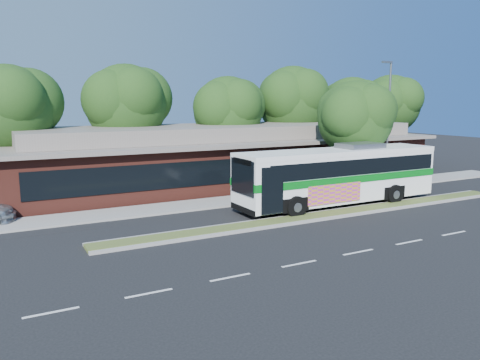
{
  "coord_description": "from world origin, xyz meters",
  "views": [
    {
      "loc": [
        -16.22,
        -19.19,
        6.21
      ],
      "look_at": [
        -4.35,
        2.92,
        2.0
      ],
      "focal_mm": 35.0,
      "sensor_mm": 36.0,
      "label": 1
    }
  ],
  "objects": [
    {
      "name": "ground",
      "position": [
        0.0,
        0.0,
        0.0
      ],
      "size": [
        120.0,
        120.0,
        0.0
      ],
      "primitive_type": "plane",
      "color": "black",
      "rests_on": "ground"
    },
    {
      "name": "lamp_post",
      "position": [
        9.56,
        6.0,
        4.9
      ],
      "size": [
        0.93,
        0.18,
        9.07
      ],
      "color": "slate",
      "rests_on": "ground"
    },
    {
      "name": "tree_bg_f",
      "position": [
        20.43,
        16.14,
        6.06
      ],
      "size": [
        6.69,
        6.0,
        8.92
      ],
      "color": "black",
      "rests_on": "ground"
    },
    {
      "name": "median_strip",
      "position": [
        0.0,
        0.6,
        0.07
      ],
      "size": [
        26.0,
        1.1,
        0.15
      ],
      "primitive_type": "cube",
      "color": "#4A5725",
      "rests_on": "ground"
    },
    {
      "name": "tree_bg_c",
      "position": [
        1.4,
        15.13,
        5.59
      ],
      "size": [
        6.24,
        5.6,
        8.26
      ],
      "color": "black",
      "rests_on": "ground"
    },
    {
      "name": "transit_bus",
      "position": [
        2.2,
        2.49,
        2.07
      ],
      "size": [
        13.26,
        3.17,
        3.71
      ],
      "rotation": [
        0.0,
        0.0,
        0.0
      ],
      "color": "white",
      "rests_on": "ground"
    },
    {
      "name": "tree_bg_d",
      "position": [
        8.45,
        16.15,
        6.42
      ],
      "size": [
        6.91,
        6.2,
        9.37
      ],
      "color": "black",
      "rests_on": "ground"
    },
    {
      "name": "sidewalk",
      "position": [
        0.0,
        6.4,
        0.06
      ],
      "size": [
        44.0,
        2.6,
        0.12
      ],
      "primitive_type": "cube",
      "color": "gray",
      "rests_on": "ground"
    },
    {
      "name": "sidewalk_tree",
      "position": [
        6.37,
        5.65,
        5.2
      ],
      "size": [
        5.72,
        5.13,
        7.64
      ],
      "color": "black",
      "rests_on": "ground"
    },
    {
      "name": "tree_bg_a",
      "position": [
        -14.58,
        15.14,
        5.87
      ],
      "size": [
        6.47,
        5.8,
        8.63
      ],
      "color": "black",
      "rests_on": "ground"
    },
    {
      "name": "tree_bg_b",
      "position": [
        -6.57,
        16.14,
        6.14
      ],
      "size": [
        6.69,
        6.0,
        9.0
      ],
      "color": "black",
      "rests_on": "ground"
    },
    {
      "name": "tree_bg_e",
      "position": [
        14.42,
        15.14,
        5.74
      ],
      "size": [
        6.47,
        5.8,
        8.5
      ],
      "color": "black",
      "rests_on": "ground"
    },
    {
      "name": "plaza_building",
      "position": [
        0.0,
        12.99,
        2.13
      ],
      "size": [
        33.2,
        11.2,
        4.45
      ],
      "color": "maroon",
      "rests_on": "ground"
    }
  ]
}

